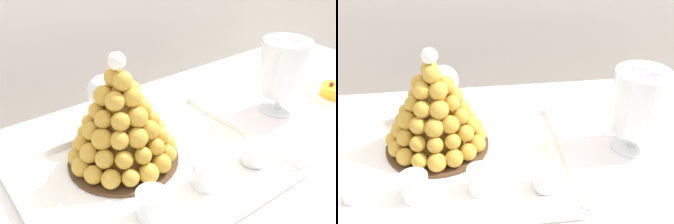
% 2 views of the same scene
% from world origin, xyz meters
% --- Properties ---
extents(buffet_table, '(1.63, 0.80, 0.80)m').
position_xyz_m(buffet_table, '(0.00, 0.00, 0.68)').
color(buffet_table, brown).
rests_on(buffet_table, ground_plane).
extents(serving_tray, '(0.57, 0.43, 0.02)m').
position_xyz_m(serving_tray, '(-0.25, -0.01, 0.81)').
color(serving_tray, white).
rests_on(serving_tray, buffet_table).
extents(croquembouche, '(0.26, 0.26, 0.27)m').
position_xyz_m(croquembouche, '(-0.28, 0.07, 0.91)').
color(croquembouche, '#4C331E').
rests_on(croquembouche, serving_tray).
extents(dessert_cup_mid_left, '(0.06, 0.06, 0.06)m').
position_xyz_m(dessert_cup_mid_left, '(-0.33, -0.12, 0.84)').
color(dessert_cup_mid_left, silver).
rests_on(dessert_cup_mid_left, serving_tray).
extents(dessert_cup_centre, '(0.06, 0.06, 0.06)m').
position_xyz_m(dessert_cup_centre, '(-0.19, -0.11, 0.84)').
color(dessert_cup_centre, silver).
rests_on(dessert_cup_centre, serving_tray).
extents(dessert_cup_mid_right, '(0.06, 0.06, 0.05)m').
position_xyz_m(dessert_cup_mid_right, '(-0.04, -0.12, 0.84)').
color(dessert_cup_mid_right, silver).
rests_on(dessert_cup_mid_right, serving_tray).
extents(macaron_goblet, '(0.13, 0.13, 0.22)m').
position_xyz_m(macaron_goblet, '(0.21, 0.01, 0.94)').
color(macaron_goblet, white).
rests_on(macaron_goblet, buffet_table).
extents(fruit_tart_plate, '(0.17, 0.17, 0.05)m').
position_xyz_m(fruit_tart_plate, '(0.43, -0.04, 0.82)').
color(fruit_tart_plate, white).
rests_on(fruit_tart_plate, buffet_table).
extents(wine_glass, '(0.08, 0.08, 0.18)m').
position_xyz_m(wine_glass, '(-0.26, 0.19, 0.94)').
color(wine_glass, silver).
rests_on(wine_glass, buffet_table).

